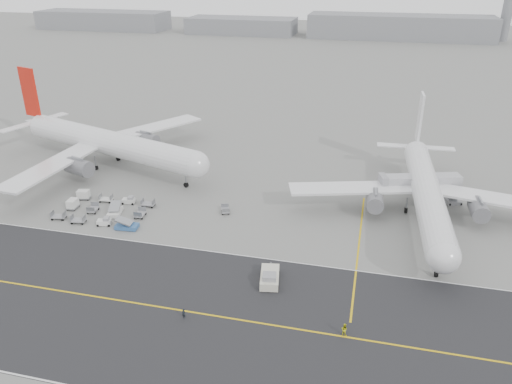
% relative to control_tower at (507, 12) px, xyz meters
% --- Properties ---
extents(ground, '(700.00, 700.00, 0.00)m').
position_rel_control_tower_xyz_m(ground, '(-100.00, -265.00, -16.25)').
color(ground, gray).
rests_on(ground, ground).
extents(taxiway, '(220.00, 59.00, 0.03)m').
position_rel_control_tower_xyz_m(taxiway, '(-94.98, -282.98, -16.24)').
color(taxiway, '#262628').
rests_on(taxiway, ground).
extents(horizon_buildings, '(520.00, 28.00, 28.00)m').
position_rel_control_tower_xyz_m(horizon_buildings, '(-70.00, -5.00, -16.25)').
color(horizon_buildings, gray).
rests_on(horizon_buildings, ground).
extents(control_tower, '(7.00, 7.00, 31.25)m').
position_rel_control_tower_xyz_m(control_tower, '(0.00, 0.00, 0.00)').
color(control_tower, gray).
rests_on(control_tower, ground).
extents(airliner_a, '(57.42, 56.31, 20.50)m').
position_rel_control_tower_xyz_m(airliner_a, '(-129.97, -236.31, -10.35)').
color(airliner_a, white).
rests_on(airliner_a, ground).
extents(airliner_b, '(51.91, 52.57, 18.12)m').
position_rel_control_tower_xyz_m(airliner_b, '(-58.81, -244.98, -11.03)').
color(airliner_b, white).
rests_on(airliner_b, ground).
extents(pushback_tug, '(3.66, 7.65, 2.15)m').
position_rel_control_tower_xyz_m(pushback_tug, '(-82.60, -273.46, -15.37)').
color(pushback_tug, beige).
rests_on(pushback_tug, ground).
extents(jet_bridge, '(16.97, 7.94, 6.37)m').
position_rel_control_tower_xyz_m(jet_bridge, '(-59.36, -240.19, -11.81)').
color(jet_bridge, gray).
rests_on(jet_bridge, ground).
extents(gse_cluster, '(24.96, 20.51, 2.02)m').
position_rel_control_tower_xyz_m(gse_cluster, '(-118.52, -258.56, -16.25)').
color(gse_cluster, '#98989D').
rests_on(gse_cluster, ground).
extents(stray_dolly, '(2.19, 2.71, 1.45)m').
position_rel_control_tower_xyz_m(stray_dolly, '(-95.85, -253.02, -16.25)').
color(stray_dolly, silver).
rests_on(stray_dolly, ground).
extents(ground_crew_a, '(0.66, 0.53, 1.57)m').
position_rel_control_tower_xyz_m(ground_crew_a, '(-92.20, -284.47, -15.47)').
color(ground_crew_a, black).
rests_on(ground_crew_a, ground).
extents(ground_crew_b, '(1.05, 0.93, 1.80)m').
position_rel_control_tower_xyz_m(ground_crew_b, '(-70.68, -282.61, -15.35)').
color(ground_crew_b, gold).
rests_on(ground_crew_b, ground).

